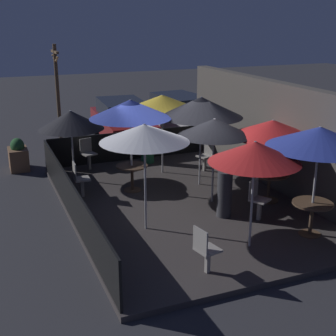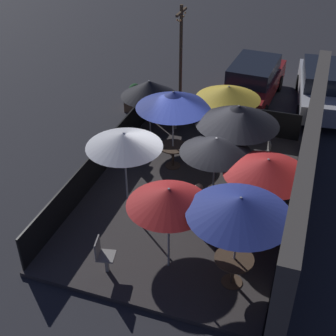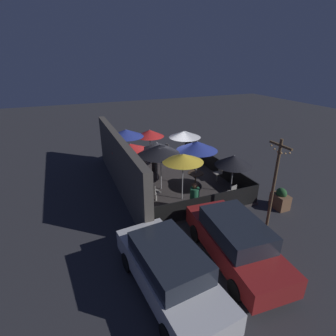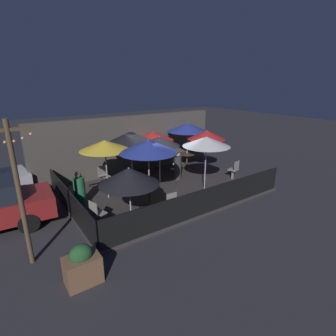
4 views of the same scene
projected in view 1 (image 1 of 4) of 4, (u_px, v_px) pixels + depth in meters
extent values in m
plane|color=#2D2D33|center=(179.00, 206.00, 12.05)|extent=(60.00, 60.00, 0.00)
cube|color=#383333|center=(179.00, 204.00, 12.03)|extent=(8.22, 5.56, 0.12)
cube|color=#4C4742|center=(281.00, 139.00, 12.67)|extent=(9.82, 0.36, 3.00)
cube|color=black|center=(71.00, 200.00, 10.88)|extent=(8.02, 0.05, 0.95)
cube|color=black|center=(130.00, 146.00, 15.44)|extent=(0.05, 5.36, 0.95)
cylinder|color=#B2B2B7|center=(315.00, 182.00, 9.85)|extent=(0.05, 0.05, 2.41)
cone|color=#283893|center=(320.00, 137.00, 9.55)|extent=(2.18, 2.18, 0.44)
cylinder|color=#B2B2B7|center=(270.00, 161.00, 11.77)|extent=(0.05, 0.05, 2.12)
cone|color=red|center=(273.00, 128.00, 11.51)|extent=(2.09, 2.09, 0.42)
cylinder|color=#B2B2B7|center=(131.00, 146.00, 12.43)|extent=(0.05, 0.05, 2.50)
cone|color=#283893|center=(130.00, 109.00, 12.12)|extent=(2.16, 2.16, 0.49)
cylinder|color=#B2B2B7|center=(72.00, 146.00, 13.32)|extent=(0.05, 0.05, 2.04)
cone|color=black|center=(71.00, 120.00, 13.09)|extent=(1.85, 1.85, 0.53)
cylinder|color=#B2B2B7|center=(162.00, 134.00, 13.93)|extent=(0.05, 0.05, 2.37)
cone|color=gold|center=(162.00, 101.00, 13.63)|extent=(1.94, 1.94, 0.39)
cylinder|color=#B2B2B7|center=(145.00, 178.00, 10.14)|extent=(0.05, 0.05, 2.39)
cone|color=silver|center=(144.00, 133.00, 9.83)|extent=(1.93, 1.93, 0.39)
cylinder|color=#B2B2B7|center=(213.00, 161.00, 11.70)|extent=(0.05, 0.05, 2.17)
cone|color=black|center=(214.00, 127.00, 11.43)|extent=(1.83, 1.83, 0.42)
cylinder|color=#B2B2B7|center=(200.00, 142.00, 12.89)|extent=(0.05, 0.05, 2.49)
cone|color=black|center=(201.00, 107.00, 12.59)|extent=(2.28, 2.28, 0.55)
cylinder|color=#B2B2B7|center=(252.00, 195.00, 9.36)|extent=(0.05, 0.05, 2.24)
cone|color=red|center=(255.00, 152.00, 9.08)|extent=(1.83, 1.83, 0.43)
cylinder|color=#4C3828|center=(310.00, 234.00, 10.22)|extent=(0.48, 0.48, 0.02)
cylinder|color=#4C3828|center=(311.00, 219.00, 10.11)|extent=(0.08, 0.08, 0.71)
cylinder|color=#4C3828|center=(313.00, 203.00, 10.00)|extent=(0.87, 0.87, 0.04)
cylinder|color=#4C3828|center=(268.00, 200.00, 12.09)|extent=(0.54, 0.54, 0.02)
cylinder|color=#4C3828|center=(269.00, 188.00, 11.99)|extent=(0.08, 0.08, 0.70)
cylinder|color=#4C3828|center=(269.00, 174.00, 11.88)|extent=(0.99, 0.99, 0.04)
cylinder|color=#4C3828|center=(132.00, 190.00, 12.81)|extent=(0.47, 0.47, 0.02)
cylinder|color=#4C3828|center=(132.00, 178.00, 12.71)|extent=(0.08, 0.08, 0.68)
cylinder|color=#4C3828|center=(132.00, 166.00, 12.60)|extent=(0.85, 0.85, 0.04)
cube|color=gray|center=(83.00, 188.00, 12.29)|extent=(0.08, 0.08, 0.47)
cube|color=gray|center=(82.00, 179.00, 12.21)|extent=(0.41, 0.41, 0.04)
cube|color=gray|center=(74.00, 171.00, 12.08)|extent=(0.40, 0.04, 0.44)
cube|color=gray|center=(207.00, 261.00, 8.63)|extent=(0.09, 0.09, 0.45)
cube|color=gray|center=(208.00, 250.00, 8.56)|extent=(0.47, 0.47, 0.04)
cube|color=gray|center=(200.00, 240.00, 8.39)|extent=(0.40, 0.11, 0.44)
cube|color=gray|center=(204.00, 164.00, 14.37)|extent=(0.10, 0.10, 0.44)
cube|color=gray|center=(205.00, 156.00, 14.29)|extent=(0.50, 0.50, 0.04)
cube|color=gray|center=(209.00, 148.00, 14.33)|extent=(0.39, 0.14, 0.44)
cube|color=gray|center=(259.00, 210.00, 10.88)|extent=(0.11, 0.11, 0.48)
cube|color=gray|center=(260.00, 200.00, 10.80)|extent=(0.55, 0.55, 0.04)
cube|color=gray|center=(253.00, 189.00, 10.84)|extent=(0.22, 0.36, 0.44)
cube|color=gray|center=(89.00, 162.00, 14.52)|extent=(0.10, 0.10, 0.47)
cube|color=gray|center=(89.00, 154.00, 14.44)|extent=(0.50, 0.50, 0.04)
cube|color=gray|center=(86.00, 145.00, 14.50)|extent=(0.14, 0.39, 0.44)
cylinder|color=#236642|center=(147.00, 146.00, 15.11)|extent=(0.51, 0.51, 1.13)
sphere|color=brown|center=(147.00, 125.00, 14.90)|extent=(0.23, 0.23, 0.23)
cylinder|color=#333338|center=(225.00, 194.00, 10.99)|extent=(0.38, 0.38, 1.11)
sphere|color=tan|center=(226.00, 167.00, 10.79)|extent=(0.23, 0.23, 0.23)
cube|color=brown|center=(19.00, 159.00, 14.83)|extent=(0.82, 0.58, 0.70)
ellipsoid|color=#235128|center=(17.00, 146.00, 14.69)|extent=(0.53, 0.43, 0.48)
cylinder|color=brown|center=(58.00, 102.00, 15.69)|extent=(0.12, 0.12, 3.82)
cube|color=brown|center=(55.00, 52.00, 15.17)|extent=(1.10, 0.08, 0.08)
sphere|color=#F4B260|center=(53.00, 55.00, 15.62)|extent=(0.07, 0.07, 0.07)
sphere|color=#F4B260|center=(54.00, 58.00, 15.49)|extent=(0.07, 0.07, 0.07)
sphere|color=#F4B260|center=(55.00, 60.00, 15.34)|extent=(0.07, 0.07, 0.07)
sphere|color=#F4B260|center=(56.00, 61.00, 15.18)|extent=(0.07, 0.07, 0.07)
sphere|color=#F4B260|center=(57.00, 60.00, 15.00)|extent=(0.07, 0.07, 0.07)
sphere|color=#F4B260|center=(57.00, 57.00, 14.82)|extent=(0.07, 0.07, 0.07)
cube|color=maroon|center=(123.00, 125.00, 18.02)|extent=(4.69, 1.99, 0.70)
cube|color=#1E232D|center=(122.00, 108.00, 17.82)|extent=(2.62, 1.72, 0.60)
cylinder|color=black|center=(153.00, 141.00, 17.09)|extent=(0.65, 0.22, 0.64)
cylinder|color=black|center=(110.00, 145.00, 16.60)|extent=(0.65, 0.22, 0.64)
cylinder|color=black|center=(134.00, 125.00, 19.66)|extent=(0.65, 0.22, 0.64)
cylinder|color=black|center=(96.00, 128.00, 19.17)|extent=(0.65, 0.22, 0.64)
cube|color=silver|center=(180.00, 118.00, 19.30)|extent=(4.75, 2.18, 0.70)
cube|color=#1E232D|center=(180.00, 102.00, 19.10)|extent=(2.68, 1.82, 0.60)
cylinder|color=black|center=(216.00, 131.00, 18.58)|extent=(0.66, 0.25, 0.64)
cylinder|color=black|center=(180.00, 136.00, 17.85)|extent=(0.66, 0.25, 0.64)
cylinder|color=black|center=(180.00, 118.00, 20.97)|extent=(0.66, 0.25, 0.64)
cylinder|color=black|center=(148.00, 122.00, 20.24)|extent=(0.66, 0.25, 0.64)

